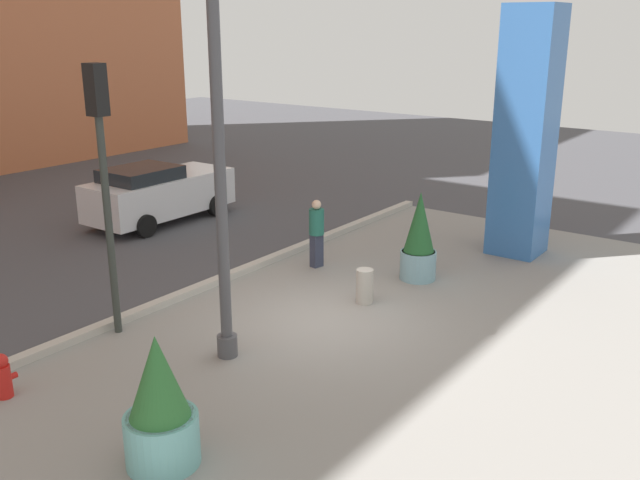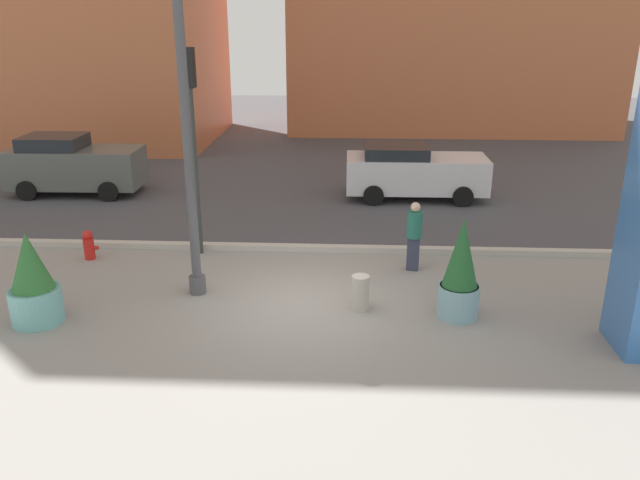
% 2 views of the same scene
% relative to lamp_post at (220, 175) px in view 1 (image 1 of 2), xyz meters
% --- Properties ---
extents(ground_plane, '(60.00, 60.00, 0.00)m').
position_rel_lamp_post_xyz_m(ground_plane, '(2.34, 3.56, -3.29)').
color(ground_plane, '#47474C').
extents(plaza_pavement, '(18.00, 10.00, 0.02)m').
position_rel_lamp_post_xyz_m(plaza_pavement, '(2.34, -2.44, -3.29)').
color(plaza_pavement, gray).
rests_on(plaza_pavement, ground_plane).
extents(curb_strip, '(18.00, 0.24, 0.16)m').
position_rel_lamp_post_xyz_m(curb_strip, '(2.34, 2.68, -3.21)').
color(curb_strip, '#B7B2A8').
rests_on(curb_strip, ground_plane).
extents(lamp_post, '(0.44, 0.44, 6.74)m').
position_rel_lamp_post_xyz_m(lamp_post, '(0.00, 0.00, 0.00)').
color(lamp_post, '#4C4C51').
rests_on(lamp_post, ground_plane).
extents(art_pillar_blue, '(1.24, 1.24, 6.12)m').
position_rel_lamp_post_xyz_m(art_pillar_blue, '(8.73, -1.91, -0.23)').
color(art_pillar_blue, '#3870BC').
rests_on(art_pillar_blue, ground_plane).
extents(potted_plant_near_left, '(0.99, 0.99, 1.87)m').
position_rel_lamp_post_xyz_m(potted_plant_near_left, '(-2.83, -1.51, -2.45)').
color(potted_plant_near_left, '#6BB2B2').
rests_on(potted_plant_near_left, ground_plane).
extents(potted_plant_near_right, '(0.83, 0.83, 2.07)m').
position_rel_lamp_post_xyz_m(potted_plant_near_right, '(5.47, -0.82, -2.34)').
color(potted_plant_near_right, '#7AA8B7').
rests_on(potted_plant_near_right, ground_plane).
extents(fire_hydrant, '(0.36, 0.26, 0.75)m').
position_rel_lamp_post_xyz_m(fire_hydrant, '(-3.13, 1.85, -2.92)').
color(fire_hydrant, red).
rests_on(fire_hydrant, ground_plane).
extents(concrete_bollard, '(0.36, 0.36, 0.75)m').
position_rel_lamp_post_xyz_m(concrete_bollard, '(3.52, -0.62, -2.91)').
color(concrete_bollard, '#B2ADA3').
rests_on(concrete_bollard, ground_plane).
extents(traffic_light_corner, '(0.28, 0.42, 5.01)m').
position_rel_lamp_post_xyz_m(traffic_light_corner, '(-0.49, 2.40, 0.08)').
color(traffic_light_corner, '#333833').
rests_on(traffic_light_corner, ground_plane).
extents(car_curb_west, '(4.51, 2.06, 1.73)m').
position_rel_lamp_post_xyz_m(car_curb_west, '(5.30, 7.77, -2.40)').
color(car_curb_west, silver).
rests_on(car_curb_west, ground_plane).
extents(pedestrian_crossing, '(0.42, 0.42, 1.67)m').
position_rel_lamp_post_xyz_m(pedestrian_crossing, '(4.77, 1.56, -2.36)').
color(pedestrian_crossing, '#33384C').
rests_on(pedestrian_crossing, ground_plane).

